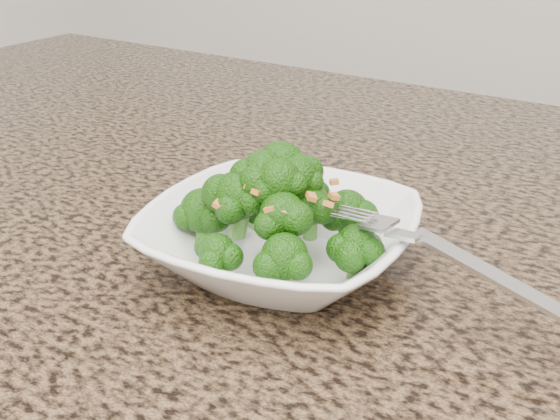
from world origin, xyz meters
The scene contains 5 objects.
granite_counter centered at (0.00, 0.30, 0.89)m, with size 1.64×1.04×0.03m, color brown.
bowl centered at (0.06, 0.24, 0.92)m, with size 0.20×0.20×0.05m, color white.
broccoli_pile centered at (0.06, 0.24, 0.98)m, with size 0.18×0.18×0.06m, color #194F09, non-canonical shape.
garlic_topping centered at (0.06, 0.24, 1.02)m, with size 0.11×0.11×0.01m, color orange, non-canonical shape.
fork centered at (0.16, 0.25, 0.96)m, with size 0.20×0.03×0.01m, color silver, non-canonical shape.
Camera 1 is at (0.31, -0.16, 1.17)m, focal length 45.00 mm.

